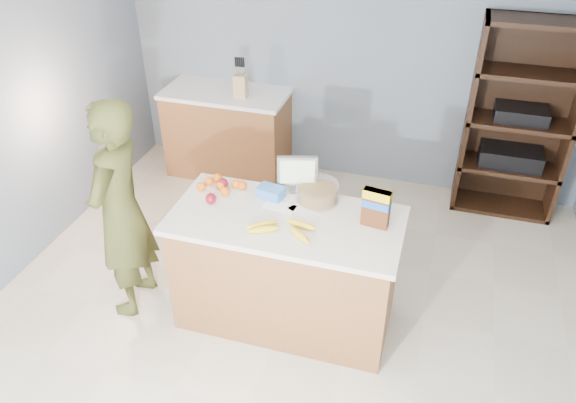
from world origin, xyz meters
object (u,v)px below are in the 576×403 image
(person, at_px, (120,212))
(cereal_box, at_px, (376,206))
(counter_peninsula, at_px, (286,273))
(shelving_unit, at_px, (518,123))
(tv, at_px, (297,172))

(person, distance_m, cereal_box, 1.77)
(counter_peninsula, bearing_deg, cereal_box, 8.56)
(person, relative_size, cereal_box, 6.23)
(shelving_unit, height_order, tv, shelving_unit)
(shelving_unit, height_order, cereal_box, shelving_unit)
(person, xyz_separation_m, cereal_box, (1.73, 0.25, 0.22))
(shelving_unit, distance_m, tv, 2.33)
(cereal_box, bearing_deg, tv, 157.36)
(shelving_unit, xyz_separation_m, person, (-2.71, -2.21, -0.03))
(shelving_unit, bearing_deg, person, -140.71)
(counter_peninsula, xyz_separation_m, shelving_unit, (1.55, 2.05, 0.45))
(tv, bearing_deg, person, -156.28)
(person, bearing_deg, tv, 108.85)
(counter_peninsula, bearing_deg, tv, 92.94)
(counter_peninsula, bearing_deg, shelving_unit, 52.89)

